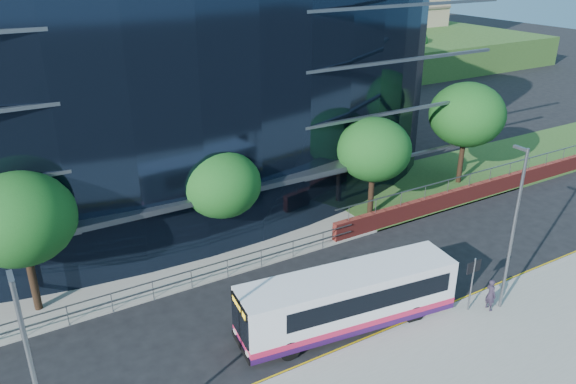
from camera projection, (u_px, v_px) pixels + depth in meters
ground at (372, 324)px, 25.84m from camera, size 200.00×200.00×0.00m
kerb at (386, 335)px, 25.02m from camera, size 80.00×0.25×0.16m
yellow_line_outer at (383, 333)px, 25.21m from camera, size 80.00×0.08×0.01m
yellow_line_inner at (381, 332)px, 25.33m from camera, size 80.00×0.08×0.01m
far_forecourt at (166, 254)px, 31.67m from camera, size 50.00×8.00×0.10m
grass_verge at (519, 159)px, 45.71m from camera, size 36.00×8.00×0.12m
glass_office at (134, 77)px, 37.16m from camera, size 44.00×23.10×16.00m
retaining_wall at (526, 177)px, 40.70m from camera, size 34.00×0.40×2.11m
guard_railings at (153, 286)px, 27.28m from camera, size 24.00×0.05×1.10m
street_sign at (473, 273)px, 25.83m from camera, size 0.85×0.09×2.80m
tree_far_a at (20, 219)px, 24.89m from camera, size 4.95×4.95×6.98m
tree_far_b at (222, 184)px, 30.22m from camera, size 4.29×4.29×6.05m
tree_far_c at (374, 150)px, 34.38m from camera, size 4.62×4.62×6.51m
tree_far_d at (467, 115)px, 39.11m from camera, size 5.28×5.28×7.44m
tree_dist_e at (322, 51)px, 66.73m from camera, size 4.62×4.62×6.51m
tree_dist_f at (412, 41)px, 75.93m from camera, size 4.29×4.29×6.05m
streetlight_east at (513, 226)px, 25.15m from camera, size 0.15×0.77×8.00m
city_bus at (350, 298)px, 25.18m from camera, size 10.42×3.62×2.76m
pedestrian at (491, 295)px, 26.35m from camera, size 0.48×0.65×1.61m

